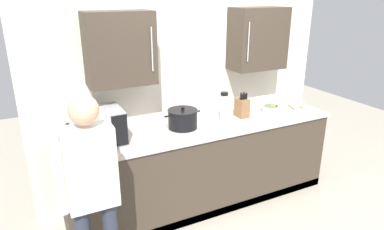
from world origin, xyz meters
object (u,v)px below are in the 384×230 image
at_px(thermos_flask, 224,107).
at_px(stock_pot, 183,119).
at_px(wooden_spoon, 297,107).
at_px(fruit_bowl, 271,108).
at_px(knife_block, 242,108).
at_px(microwave_oven, 92,128).
at_px(person_figure, 92,185).

bearing_deg(thermos_flask, stock_pot, 177.48).
bearing_deg(wooden_spoon, fruit_bowl, 178.60).
distance_m(fruit_bowl, knife_block, 0.40).
height_order(stock_pot, fruit_bowl, stock_pot).
distance_m(microwave_oven, person_figure, 0.82).
bearing_deg(person_figure, fruit_bowl, 19.34).
height_order(stock_pot, knife_block, knife_block).
xyz_separation_m(microwave_oven, stock_pot, (0.90, -0.01, -0.06)).
bearing_deg(stock_pot, fruit_bowl, -1.01).
bearing_deg(person_figure, knife_block, 23.76).
xyz_separation_m(fruit_bowl, thermos_flask, (-0.64, -0.00, 0.12)).
bearing_deg(microwave_oven, fruit_bowl, -0.82).
bearing_deg(stock_pot, microwave_oven, 179.41).
bearing_deg(fruit_bowl, microwave_oven, 179.18).
xyz_separation_m(wooden_spoon, person_figure, (-2.57, -0.76, 0.03)).
height_order(thermos_flask, knife_block, thermos_flask).
relative_size(stock_pot, person_figure, 0.24).
relative_size(microwave_oven, person_figure, 0.44).
bearing_deg(thermos_flask, person_figure, -153.63).
height_order(wooden_spoon, thermos_flask, thermos_flask).
bearing_deg(thermos_flask, knife_block, 5.64).
relative_size(wooden_spoon, thermos_flask, 0.59).
bearing_deg(stock_pot, person_figure, -143.74).
bearing_deg(fruit_bowl, knife_block, 176.53).
bearing_deg(knife_block, wooden_spoon, -2.44).
xyz_separation_m(knife_block, person_figure, (-1.80, -0.79, -0.06)).
distance_m(wooden_spoon, thermos_flask, 1.04).
relative_size(thermos_flask, knife_block, 1.11).
xyz_separation_m(wooden_spoon, knife_block, (-0.77, 0.03, 0.10)).
distance_m(microwave_oven, wooden_spoon, 2.40).
relative_size(microwave_oven, wooden_spoon, 3.81).
xyz_separation_m(microwave_oven, wooden_spoon, (2.39, -0.04, -0.15)).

